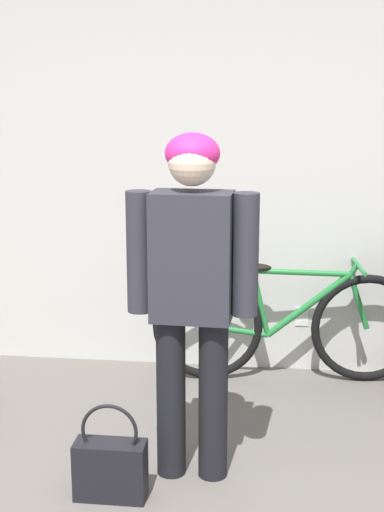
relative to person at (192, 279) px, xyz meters
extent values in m
cube|color=silver|center=(-0.02, 1.38, 0.37)|extent=(8.00, 0.06, 2.60)
cube|color=white|center=(0.53, 1.35, -0.58)|extent=(0.08, 0.01, 0.12)
cylinder|color=black|center=(-0.10, 0.00, -0.56)|extent=(0.13, 0.13, 0.75)
cylinder|color=black|center=(0.10, 0.00, -0.56)|extent=(0.13, 0.13, 0.75)
cube|color=#2D2D38|center=(0.00, 0.00, 0.10)|extent=(0.36, 0.22, 0.56)
cylinder|color=#2D2D38|center=(-0.23, 0.00, 0.12)|extent=(0.11, 0.11, 0.54)
cylinder|color=#2D2D38|center=(0.23, 0.00, 0.12)|extent=(0.11, 0.11, 0.54)
sphere|color=beige|center=(0.00, 0.00, 0.51)|extent=(0.20, 0.20, 0.20)
ellipsoid|color=#EA2884|center=(0.00, 0.01, 0.54)|extent=(0.23, 0.21, 0.17)
torus|color=black|center=(-0.04, 1.13, -0.60)|extent=(0.67, 0.11, 0.67)
torus|color=black|center=(0.92, 1.21, -0.60)|extent=(0.67, 0.11, 0.67)
cylinder|color=#237A38|center=(0.14, 1.14, -0.62)|extent=(0.37, 0.06, 0.08)
cylinder|color=#237A38|center=(0.09, 1.14, -0.42)|extent=(0.30, 0.06, 0.37)
cylinder|color=#237A38|center=(0.27, 1.15, -0.45)|extent=(0.13, 0.04, 0.41)
cylinder|color=#237A38|center=(0.56, 1.18, -0.45)|extent=(0.51, 0.08, 0.42)
cylinder|color=#237A38|center=(0.51, 1.17, -0.25)|extent=(0.58, 0.08, 0.05)
cylinder|color=#237A38|center=(0.86, 1.20, -0.43)|extent=(0.15, 0.05, 0.35)
cylinder|color=#237A38|center=(0.82, 1.20, -0.23)|extent=(0.07, 0.04, 0.08)
cylinder|color=#237A38|center=(0.84, 1.20, -0.20)|extent=(0.06, 0.46, 0.02)
ellipsoid|color=black|center=(0.23, 1.15, -0.22)|extent=(0.23, 0.10, 0.05)
cube|color=black|center=(-0.33, -0.24, -0.80)|extent=(0.31, 0.13, 0.26)
torus|color=black|center=(-0.33, -0.24, -0.62)|extent=(0.25, 0.02, 0.25)
camera|label=1|loc=(0.36, -2.97, 0.80)|focal=50.00mm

